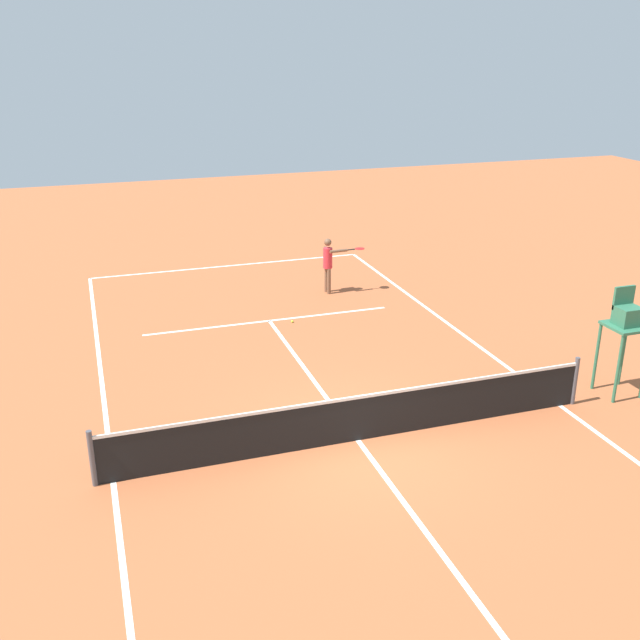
# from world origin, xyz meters

# --- Properties ---
(ground_plane) EXTENTS (60.00, 60.00, 0.00)m
(ground_plane) POSITION_xyz_m (0.00, 0.00, 0.00)
(ground_plane) COLOR #AD5933
(court_lines) EXTENTS (9.29, 24.86, 0.01)m
(court_lines) POSITION_xyz_m (0.00, 0.00, 0.00)
(court_lines) COLOR white
(court_lines) RESTS_ON ground
(tennis_net) EXTENTS (9.89, 0.10, 1.07)m
(tennis_net) POSITION_xyz_m (0.00, 0.00, 0.50)
(tennis_net) COLOR #4C4C51
(tennis_net) RESTS_ON ground
(player_serving) EXTENTS (1.29, 0.50, 1.71)m
(player_serving) POSITION_xyz_m (-2.37, -8.60, 1.02)
(player_serving) COLOR brown
(player_serving) RESTS_ON ground
(tennis_ball) EXTENTS (0.07, 0.07, 0.07)m
(tennis_ball) POSITION_xyz_m (-0.56, -6.48, 0.03)
(tennis_ball) COLOR #CCE033
(tennis_ball) RESTS_ON ground
(umpire_chair) EXTENTS (0.80, 0.80, 2.41)m
(umpire_chair) POSITION_xyz_m (-6.12, -0.14, 1.61)
(umpire_chair) COLOR #2D6B4C
(umpire_chair) RESTS_ON ground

